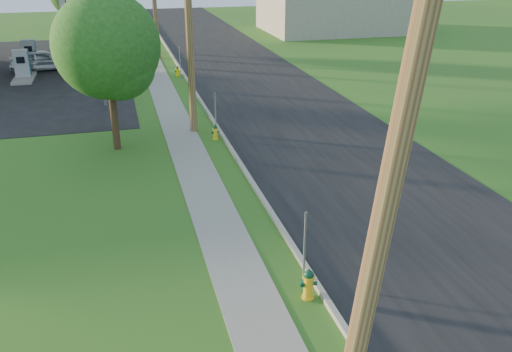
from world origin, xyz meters
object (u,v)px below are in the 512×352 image
at_px(hydrant_far, 177,71).
at_px(hydrant_near, 309,284).
at_px(utility_pole_mid, 189,20).
at_px(fuel_pump_ne, 23,68).
at_px(utility_pole_near, 386,203).
at_px(fuel_pump_se, 30,57).
at_px(hydrant_mid, 215,132).
at_px(car_silver, 42,60).
at_px(tree_verge, 110,50).

bearing_deg(hydrant_far, hydrant_near, -89.87).
xyz_separation_m(utility_pole_mid, fuel_pump_ne, (-8.90, 13.00, -4.23)).
bearing_deg(hydrant_far, utility_pole_near, -91.32).
bearing_deg(fuel_pump_ne, hydrant_far, -8.52).
height_order(utility_pole_mid, fuel_pump_ne, utility_pole_mid).
bearing_deg(hydrant_far, fuel_pump_se, 150.44).
xyz_separation_m(hydrant_mid, car_silver, (-8.73, 17.10, 0.37)).
relative_size(hydrant_near, hydrant_far, 1.23).
relative_size(fuel_pump_se, hydrant_mid, 4.73).
relative_size(tree_verge, hydrant_near, 7.84).
distance_m(fuel_pump_ne, hydrant_far, 9.70).
relative_size(tree_verge, car_silver, 1.54).
bearing_deg(hydrant_far, car_silver, 154.56).
bearing_deg(car_silver, fuel_pump_se, 28.87).
distance_m(utility_pole_near, tree_verge, 16.80).
bearing_deg(hydrant_mid, hydrant_near, -89.99).
height_order(fuel_pump_se, hydrant_mid, fuel_pump_se).
height_order(tree_verge, car_silver, tree_verge).
relative_size(fuel_pump_ne, hydrant_mid, 4.73).
height_order(utility_pole_mid, tree_verge, utility_pole_mid).
bearing_deg(hydrant_mid, hydrant_far, 90.24).
bearing_deg(car_silver, utility_pole_near, -172.53).
xyz_separation_m(hydrant_near, hydrant_far, (-0.06, 25.03, -0.07)).
relative_size(utility_pole_mid, fuel_pump_se, 3.06).
xyz_separation_m(fuel_pump_se, hydrant_near, (9.64, -30.46, -0.32)).
distance_m(utility_pole_mid, hydrant_mid, 4.89).
bearing_deg(car_silver, utility_pole_mid, -158.88).
xyz_separation_m(utility_pole_mid, tree_verge, (-3.38, -1.56, -0.84)).
height_order(hydrant_mid, hydrant_far, hydrant_mid).
height_order(hydrant_near, hydrant_far, hydrant_near).
distance_m(utility_pole_near, hydrant_far, 29.91).
bearing_deg(hydrant_near, utility_pole_near, -99.24).
distance_m(tree_verge, car_silver, 18.18).
xyz_separation_m(utility_pole_near, fuel_pump_ne, (-8.90, 31.00, -4.08)).
bearing_deg(fuel_pump_ne, tree_verge, -69.24).
xyz_separation_m(utility_pole_near, fuel_pump_se, (-8.90, 35.00, -4.08)).
bearing_deg(fuel_pump_ne, hydrant_mid, -56.23).
bearing_deg(car_silver, hydrant_near, -169.20).
bearing_deg(tree_verge, hydrant_mid, 2.09).
height_order(utility_pole_mid, hydrant_near, utility_pole_mid).
height_order(fuel_pump_ne, hydrant_mid, fuel_pump_ne).
bearing_deg(fuel_pump_se, hydrant_far, -29.56).
bearing_deg(fuel_pump_ne, hydrant_near, -69.99).
height_order(tree_verge, hydrant_near, tree_verge).
bearing_deg(hydrant_far, tree_verge, -107.19).
height_order(utility_pole_mid, fuel_pump_se, utility_pole_mid).
distance_m(utility_pole_near, fuel_pump_se, 36.34).
xyz_separation_m(fuel_pump_ne, hydrant_far, (9.58, -1.43, -0.40)).
distance_m(fuel_pump_ne, tree_verge, 15.93).
relative_size(utility_pole_near, fuel_pump_se, 2.96).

